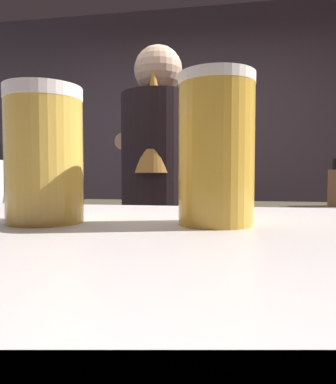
{
  "coord_description": "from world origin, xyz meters",
  "views": [
    {
      "loc": [
        0.28,
        -1.33,
        1.09
      ],
      "look_at": [
        0.18,
        -0.75,
        1.06
      ],
      "focal_mm": 33.14,
      "sensor_mm": 36.0,
      "label": 1
    }
  ],
  "objects_px": {
    "chefs_knife": "(221,205)",
    "bottle_soy": "(178,167)",
    "mixing_bowl": "(154,198)",
    "pint_glass_far": "(45,156)",
    "pint_glass_near": "(216,150)",
    "bartender": "(158,201)",
    "bottle_olive_oil": "(201,168)"
  },
  "relations": [
    {
      "from": "bartender",
      "to": "pint_glass_far",
      "type": "distance_m",
      "value": 1.28
    },
    {
      "from": "chefs_knife",
      "to": "pint_glass_far",
      "type": "bearing_deg",
      "value": -105.64
    },
    {
      "from": "pint_glass_near",
      "to": "bottle_soy",
      "type": "bearing_deg",
      "value": 98.81
    },
    {
      "from": "bottle_olive_oil",
      "to": "bottle_soy",
      "type": "xyz_separation_m",
      "value": [
        -0.22,
        0.01,
        0.01
      ]
    },
    {
      "from": "chefs_knife",
      "to": "bottle_olive_oil",
      "type": "relative_size",
      "value": 1.1
    },
    {
      "from": "chefs_knife",
      "to": "bottle_soy",
      "type": "xyz_separation_m",
      "value": [
        -0.44,
        1.32,
        0.24
      ]
    },
    {
      "from": "mixing_bowl",
      "to": "pint_glass_far",
      "type": "relative_size",
      "value": 1.41
    },
    {
      "from": "bartender",
      "to": "chefs_knife",
      "type": "xyz_separation_m",
      "value": [
        0.28,
        0.41,
        -0.05
      ]
    },
    {
      "from": "chefs_knife",
      "to": "bottle_soy",
      "type": "bearing_deg",
      "value": 97.59
    },
    {
      "from": "mixing_bowl",
      "to": "chefs_knife",
      "type": "distance_m",
      "value": 0.45
    },
    {
      "from": "chefs_knife",
      "to": "pint_glass_near",
      "type": "distance_m",
      "value": 1.67
    },
    {
      "from": "chefs_knife",
      "to": "mixing_bowl",
      "type": "bearing_deg",
      "value": 147.81
    },
    {
      "from": "mixing_bowl",
      "to": "pint_glass_far",
      "type": "height_order",
      "value": "pint_glass_far"
    },
    {
      "from": "bartender",
      "to": "bottle_olive_oil",
      "type": "height_order",
      "value": "bartender"
    },
    {
      "from": "pint_glass_near",
      "to": "bottle_olive_oil",
      "type": "height_order",
      "value": "bottle_olive_oil"
    },
    {
      "from": "bottle_soy",
      "to": "bartender",
      "type": "bearing_deg",
      "value": -84.87
    },
    {
      "from": "mixing_bowl",
      "to": "pint_glass_far",
      "type": "xyz_separation_m",
      "value": [
        0.28,
        -1.84,
        0.17
      ]
    },
    {
      "from": "bartender",
      "to": "bottle_soy",
      "type": "relative_size",
      "value": 6.89
    },
    {
      "from": "mixing_bowl",
      "to": "chefs_knife",
      "type": "relative_size",
      "value": 0.81
    },
    {
      "from": "mixing_bowl",
      "to": "bottle_olive_oil",
      "type": "xyz_separation_m",
      "value": [
        0.21,
        1.14,
        0.21
      ]
    },
    {
      "from": "bartender",
      "to": "mixing_bowl",
      "type": "xyz_separation_m",
      "value": [
        -0.14,
        0.57,
        -0.03
      ]
    },
    {
      "from": "pint_glass_far",
      "to": "bottle_soy",
      "type": "height_order",
      "value": "bottle_soy"
    },
    {
      "from": "pint_glass_far",
      "to": "bottle_soy",
      "type": "relative_size",
      "value": 0.56
    },
    {
      "from": "bartender",
      "to": "mixing_bowl",
      "type": "bearing_deg",
      "value": 14.19
    },
    {
      "from": "pint_glass_far",
      "to": "mixing_bowl",
      "type": "bearing_deg",
      "value": 98.55
    },
    {
      "from": "bartender",
      "to": "pint_glass_near",
      "type": "relative_size",
      "value": 11.5
    },
    {
      "from": "chefs_knife",
      "to": "bottle_soy",
      "type": "distance_m",
      "value": 1.41
    },
    {
      "from": "mixing_bowl",
      "to": "pint_glass_near",
      "type": "xyz_separation_m",
      "value": [
        0.45,
        -1.82,
        0.17
      ]
    },
    {
      "from": "mixing_bowl",
      "to": "bottle_soy",
      "type": "height_order",
      "value": "bottle_soy"
    },
    {
      "from": "chefs_knife",
      "to": "bottle_olive_oil",
      "type": "bearing_deg",
      "value": 88.58
    },
    {
      "from": "mixing_bowl",
      "to": "bottle_soy",
      "type": "xyz_separation_m",
      "value": [
        -0.01,
        1.15,
        0.22
      ]
    },
    {
      "from": "pint_glass_far",
      "to": "chefs_knife",
      "type": "bearing_deg",
      "value": 85.01
    }
  ]
}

